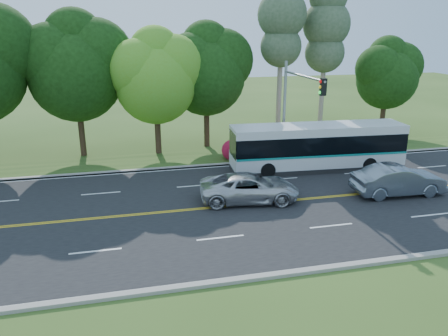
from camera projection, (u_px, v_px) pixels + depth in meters
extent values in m
plane|color=#304B19|center=(215.00, 208.00, 23.25)|extent=(120.00, 120.00, 0.00)
cube|color=black|center=(215.00, 207.00, 23.25)|extent=(60.00, 14.00, 0.02)
cube|color=gray|center=(193.00, 166.00, 29.85)|extent=(60.00, 0.30, 0.15)
cube|color=gray|center=(254.00, 278.00, 16.61)|extent=(60.00, 0.30, 0.15)
cube|color=#304B19|center=(189.00, 159.00, 31.57)|extent=(60.00, 4.00, 0.10)
cube|color=gold|center=(215.00, 208.00, 23.17)|extent=(57.00, 0.10, 0.00)
cube|color=gold|center=(215.00, 207.00, 23.32)|extent=(57.00, 0.10, 0.00)
cube|color=silver|center=(95.00, 251.00, 18.71)|extent=(2.20, 0.12, 0.00)
cube|color=silver|center=(220.00, 238.00, 19.90)|extent=(2.20, 0.12, 0.00)
cube|color=silver|center=(331.00, 226.00, 21.09)|extent=(2.20, 0.12, 0.00)
cube|color=silver|center=(430.00, 215.00, 22.28)|extent=(2.20, 0.12, 0.00)
cube|color=silver|center=(101.00, 193.00, 25.19)|extent=(2.20, 0.12, 0.00)
cube|color=silver|center=(195.00, 186.00, 26.38)|extent=(2.20, 0.12, 0.00)
cube|color=silver|center=(281.00, 179.00, 27.57)|extent=(2.20, 0.12, 0.00)
cube|color=silver|center=(359.00, 173.00, 28.76)|extent=(2.20, 0.12, 0.00)
cube|color=silver|center=(432.00, 167.00, 29.96)|extent=(2.20, 0.12, 0.00)
cube|color=silver|center=(194.00, 168.00, 29.59)|extent=(57.00, 0.12, 0.00)
cube|color=silver|center=(252.00, 275.00, 16.90)|extent=(57.00, 0.12, 0.00)
cylinder|color=black|center=(82.00, 132.00, 32.18)|extent=(0.44, 0.44, 3.60)
sphere|color=black|center=(76.00, 75.00, 30.91)|extent=(6.60, 6.60, 6.60)
sphere|color=black|center=(96.00, 55.00, 31.10)|extent=(5.28, 5.28, 5.28)
sphere|color=black|center=(54.00, 59.00, 30.08)|extent=(4.95, 4.95, 4.95)
sphere|color=black|center=(74.00, 39.00, 30.54)|extent=(4.29, 4.29, 4.29)
cylinder|color=black|center=(158.00, 133.00, 32.51)|extent=(0.44, 0.44, 3.24)
sphere|color=#5D951E|center=(156.00, 84.00, 31.38)|extent=(5.80, 5.80, 5.80)
sphere|color=#5D951E|center=(173.00, 67.00, 31.58)|extent=(4.64, 4.64, 4.64)
sphere|color=#5D951E|center=(138.00, 70.00, 30.63)|extent=(4.35, 4.35, 4.35)
sphere|color=#5D951E|center=(155.00, 52.00, 31.10)|extent=(3.77, 3.77, 3.77)
cylinder|color=black|center=(207.00, 125.00, 34.73)|extent=(0.44, 0.44, 3.42)
sphere|color=black|center=(206.00, 77.00, 33.56)|extent=(6.00, 6.00, 6.00)
sphere|color=black|center=(222.00, 60.00, 33.76)|extent=(4.80, 4.80, 4.80)
sphere|color=black|center=(191.00, 63.00, 32.79)|extent=(4.50, 4.50, 4.50)
sphere|color=black|center=(206.00, 46.00, 33.25)|extent=(3.90, 3.90, 3.90)
cylinder|color=gray|center=(279.00, 83.00, 35.05)|extent=(0.40, 0.40, 9.80)
sphere|color=#3A4F31|center=(281.00, 46.00, 34.18)|extent=(3.23, 3.23, 3.23)
sphere|color=#3A4F31|center=(282.00, 14.00, 33.45)|extent=(3.80, 3.80, 3.80)
cylinder|color=gray|center=(322.00, 85.00, 36.49)|extent=(0.40, 0.40, 9.10)
sphere|color=#3A4F31|center=(325.00, 53.00, 35.68)|extent=(3.23, 3.23, 3.23)
sphere|color=#3A4F31|center=(327.00, 24.00, 35.00)|extent=(3.80, 3.80, 3.80)
cylinder|color=black|center=(382.00, 117.00, 38.72)|extent=(0.44, 0.44, 3.06)
sphere|color=black|center=(387.00, 79.00, 37.69)|extent=(5.20, 5.20, 5.20)
sphere|color=black|center=(398.00, 66.00, 37.90)|extent=(4.16, 4.16, 4.16)
sphere|color=black|center=(378.00, 69.00, 36.99)|extent=(3.90, 3.90, 3.90)
sphere|color=black|center=(388.00, 55.00, 37.47)|extent=(3.38, 3.38, 3.38)
sphere|color=maroon|center=(232.00, 150.00, 31.27)|extent=(1.50, 1.50, 1.50)
sphere|color=maroon|center=(245.00, 149.00, 31.48)|extent=(1.50, 1.50, 1.50)
sphere|color=maroon|center=(259.00, 148.00, 31.70)|extent=(1.50, 1.50, 1.50)
sphere|color=maroon|center=(272.00, 148.00, 31.92)|extent=(1.50, 1.50, 1.50)
sphere|color=maroon|center=(285.00, 147.00, 32.13)|extent=(1.50, 1.50, 1.50)
sphere|color=maroon|center=(297.00, 146.00, 32.35)|extent=(1.50, 1.50, 1.50)
sphere|color=maroon|center=(310.00, 145.00, 32.57)|extent=(1.50, 1.50, 1.50)
sphere|color=maroon|center=(322.00, 144.00, 32.78)|extent=(1.50, 1.50, 1.50)
sphere|color=maroon|center=(334.00, 144.00, 33.00)|extent=(1.50, 1.50, 1.50)
cube|color=olive|center=(326.00, 154.00, 32.21)|extent=(3.50, 1.40, 0.40)
cylinder|color=gray|center=(284.00, 112.00, 30.34)|extent=(0.20, 0.20, 7.00)
cylinder|color=gray|center=(303.00, 76.00, 26.70)|extent=(0.14, 6.00, 0.14)
cube|color=black|center=(323.00, 87.00, 24.20)|extent=(0.32, 0.28, 0.95)
sphere|color=red|center=(321.00, 82.00, 24.07)|extent=(0.18, 0.18, 0.18)
sphere|color=yellow|center=(320.00, 87.00, 24.16)|extent=(0.18, 0.18, 0.18)
sphere|color=#19D833|center=(320.00, 92.00, 24.25)|extent=(0.18, 0.18, 0.18)
cube|color=silver|center=(317.00, 157.00, 29.28)|extent=(11.67, 3.14, 0.95)
cube|color=black|center=(318.00, 142.00, 28.95)|extent=(11.61, 3.18, 1.19)
cube|color=silver|center=(319.00, 129.00, 28.69)|extent=(11.67, 3.14, 0.54)
cube|color=#0D7C75|center=(317.00, 151.00, 29.16)|extent=(11.61, 3.19, 0.13)
cube|color=black|center=(233.00, 144.00, 28.00)|extent=(0.20, 2.26, 1.64)
cube|color=#19E54C|center=(233.00, 130.00, 27.72)|extent=(0.14, 1.47, 0.21)
cube|color=black|center=(316.00, 166.00, 29.48)|extent=(11.66, 3.05, 0.34)
cylinder|color=black|center=(268.00, 170.00, 27.72)|extent=(0.98, 0.33, 0.96)
cylinder|color=black|center=(259.00, 160.00, 29.87)|extent=(0.98, 0.33, 0.96)
cylinder|color=black|center=(369.00, 165.00, 28.83)|extent=(0.98, 0.33, 0.96)
cylinder|color=black|center=(354.00, 155.00, 30.98)|extent=(0.98, 0.33, 0.96)
imported|color=slate|center=(398.00, 180.00, 24.79)|extent=(5.28, 2.05, 1.71)
imported|color=silver|center=(250.00, 188.00, 23.92)|extent=(5.74, 3.24, 1.51)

